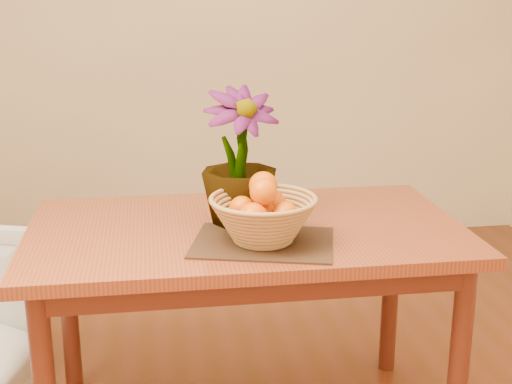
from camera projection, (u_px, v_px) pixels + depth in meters
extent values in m
cube|color=#FBEBBF|center=(198.00, 14.00, 4.00)|extent=(4.00, 0.02, 2.70)
cube|color=maroon|center=(246.00, 231.00, 2.32)|extent=(1.40, 0.80, 0.04)
cube|color=#4B1C11|center=(246.00, 249.00, 2.33)|extent=(1.28, 0.68, 0.08)
cylinder|color=#4B1C11|center=(459.00, 370.00, 2.20)|extent=(0.06, 0.06, 0.71)
cylinder|color=#4B1C11|center=(69.00, 307.00, 2.63)|extent=(0.06, 0.06, 0.71)
cylinder|color=#4B1C11|center=(391.00, 287.00, 2.81)|extent=(0.06, 0.06, 0.71)
cube|color=#382214|center=(263.00, 242.00, 2.15)|extent=(0.49, 0.41, 0.01)
cylinder|color=#AB8347|center=(263.00, 240.00, 2.15)|extent=(0.16, 0.16, 0.01)
sphere|color=#E35803|center=(263.00, 213.00, 2.12)|extent=(0.07, 0.07, 0.07)
sphere|color=#E35803|center=(273.00, 204.00, 2.18)|extent=(0.09, 0.09, 0.09)
sphere|color=#E35803|center=(242.00, 209.00, 2.15)|extent=(0.08, 0.08, 0.08)
sphere|color=#E35803|center=(253.00, 217.00, 2.06)|extent=(0.09, 0.09, 0.09)
sphere|color=#E35803|center=(285.00, 215.00, 2.09)|extent=(0.08, 0.08, 0.08)
sphere|color=#E35803|center=(263.00, 186.00, 2.13)|extent=(0.09, 0.09, 0.09)
sphere|color=#E35803|center=(264.00, 192.00, 2.07)|extent=(0.08, 0.08, 0.08)
imported|color=#174814|center=(239.00, 158.00, 2.27)|extent=(0.30, 0.30, 0.44)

